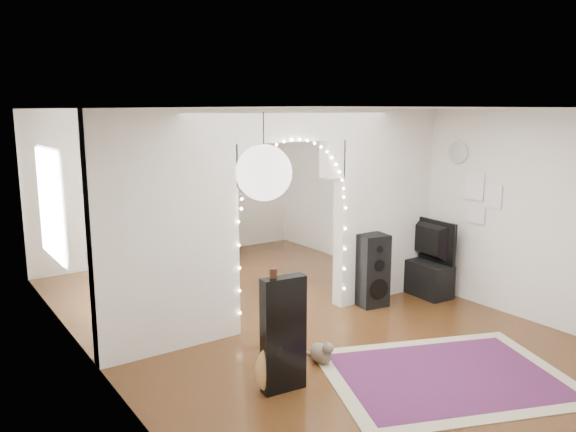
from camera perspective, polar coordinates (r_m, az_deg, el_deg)
floor at (r=7.48m, az=0.18°, el=-10.29°), size 7.50×7.50×0.00m
ceiling at (r=6.99m, az=0.19°, el=10.86°), size 5.00×7.50×0.02m
wall_back at (r=10.37m, az=-11.78°, el=3.11°), size 5.00×0.02×2.70m
wall_left at (r=6.07m, az=-19.58°, el=-2.61°), size 0.02×7.50×2.70m
wall_right at (r=8.77m, az=13.71°, el=1.67°), size 0.02×7.50×2.70m
divider_wall at (r=7.10m, az=0.18°, el=0.51°), size 5.00×0.20×2.70m
fairy_lights at (r=6.97m, az=0.80°, el=1.37°), size 1.64×0.04×1.60m
window at (r=7.77m, az=-22.98°, el=1.11°), size 0.04×1.20×1.40m
wall_clock at (r=8.28m, az=16.96°, el=6.22°), size 0.03×0.31×0.31m
picture_frames at (r=8.11m, az=18.94°, el=1.75°), size 0.02×0.50×0.70m
paper_lantern at (r=3.96m, az=-2.47°, el=4.42°), size 0.40×0.40×0.40m
ceiling_fan at (r=8.71m, az=-7.46°, el=8.77°), size 1.10×1.10×0.30m
area_rug at (r=6.19m, az=15.81°, el=-15.34°), size 2.90×2.57×0.02m
guitar_case at (r=5.49m, az=-0.48°, el=-11.93°), size 0.45×0.19×1.14m
acoustic_guitar at (r=5.49m, az=-1.47°, el=-13.21°), size 0.44×0.29×1.05m
tabby_cat at (r=6.21m, az=3.43°, el=-13.67°), size 0.20×0.45×0.30m
floor_speaker at (r=7.87m, az=8.55°, el=-5.49°), size 0.44×0.40×1.01m
media_console at (r=8.62m, az=13.30°, el=-5.96°), size 0.47×1.03×0.50m
tv at (r=8.48m, az=13.46°, el=-2.34°), size 0.22×1.08×0.62m
bookcase at (r=10.09m, az=-13.21°, el=-0.64°), size 1.49×0.60×1.49m
dining_table at (r=9.67m, az=-10.16°, el=-1.39°), size 1.25×0.87×0.76m
flower_vase at (r=9.63m, az=-10.19°, el=-0.41°), size 0.19×0.19×0.19m
dining_chair_left at (r=7.67m, az=-10.47°, el=-7.73°), size 0.73×0.74×0.56m
dining_chair_right at (r=8.50m, az=-8.29°, el=-5.90°), size 0.61×0.63×0.53m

